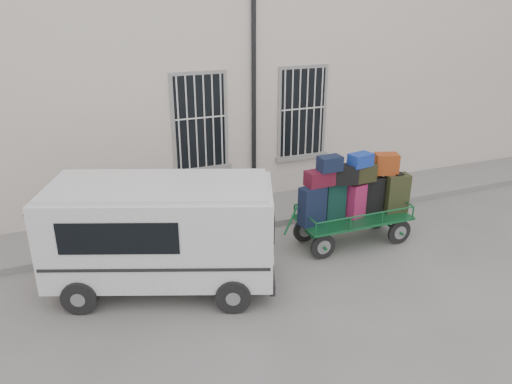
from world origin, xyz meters
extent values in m
plane|color=slate|center=(0.00, 0.00, 0.00)|extent=(80.00, 80.00, 0.00)
cube|color=beige|center=(0.00, 5.50, 3.00)|extent=(24.00, 5.00, 6.00)
cylinder|color=black|center=(0.95, 2.92, 2.80)|extent=(0.11, 0.11, 5.60)
cube|color=black|center=(-0.40, 2.98, 2.25)|extent=(1.20, 0.08, 2.20)
cube|color=gray|center=(-0.40, 2.96, 1.09)|extent=(1.45, 0.22, 0.12)
cube|color=black|center=(2.30, 2.98, 2.25)|extent=(1.20, 0.08, 2.20)
cube|color=gray|center=(2.30, 2.96, 1.09)|extent=(1.45, 0.22, 0.12)
cube|color=slate|center=(0.00, 2.20, 0.07)|extent=(24.00, 1.70, 0.15)
cylinder|color=black|center=(1.15, -0.36, 0.27)|extent=(0.55, 0.08, 0.55)
cylinder|color=gray|center=(1.15, -0.36, 0.27)|extent=(0.30, 0.10, 0.30)
cylinder|color=black|center=(1.16, 0.47, 0.27)|extent=(0.55, 0.08, 0.55)
cylinder|color=gray|center=(1.16, 0.47, 0.27)|extent=(0.30, 0.10, 0.30)
cylinder|color=black|center=(3.00, -0.39, 0.27)|extent=(0.55, 0.08, 0.55)
cylinder|color=gray|center=(3.00, -0.39, 0.27)|extent=(0.30, 0.10, 0.30)
cylinder|color=black|center=(3.02, 0.44, 0.27)|extent=(0.55, 0.08, 0.55)
cylinder|color=gray|center=(3.02, 0.44, 0.27)|extent=(0.30, 0.10, 0.30)
cube|color=#145B2E|center=(2.08, 0.04, 0.60)|extent=(2.42, 1.14, 0.05)
cylinder|color=#145B2E|center=(0.61, 0.07, 0.76)|extent=(0.32, 0.05, 0.61)
cube|color=black|center=(1.08, 0.04, 1.04)|extent=(0.60, 0.38, 0.82)
cube|color=black|center=(1.08, 0.04, 1.46)|extent=(0.23, 0.14, 0.03)
cube|color=#0C2E2B|center=(1.66, 0.15, 1.03)|extent=(0.44, 0.28, 0.80)
cube|color=black|center=(1.66, 0.15, 1.44)|extent=(0.17, 0.13, 0.03)
cube|color=#981B5B|center=(2.11, 0.02, 1.00)|extent=(0.43, 0.35, 0.74)
cube|color=black|center=(2.11, 0.02, 1.38)|extent=(0.15, 0.13, 0.03)
cube|color=black|center=(2.57, 0.14, 1.02)|extent=(0.50, 0.32, 0.78)
cube|color=black|center=(2.57, 0.14, 1.43)|extent=(0.19, 0.14, 0.03)
cube|color=#262B15|center=(3.08, -0.05, 1.05)|extent=(0.54, 0.39, 0.84)
cube|color=black|center=(3.08, -0.05, 1.48)|extent=(0.20, 0.16, 0.03)
cube|color=#52101C|center=(1.24, 0.08, 1.60)|extent=(0.59, 0.36, 0.31)
cube|color=black|center=(1.77, 0.04, 1.62)|extent=(0.62, 0.44, 0.39)
cube|color=black|center=(2.21, 0.06, 1.59)|extent=(0.59, 0.39, 0.36)
cube|color=brown|center=(2.87, 0.12, 1.68)|extent=(0.57, 0.48, 0.44)
cube|color=black|center=(1.42, 0.02, 1.90)|extent=(0.47, 0.31, 0.30)
cube|color=navy|center=(2.12, -0.01, 1.90)|extent=(0.53, 0.39, 0.26)
cube|color=silver|center=(-2.07, -0.16, 1.14)|extent=(4.28, 3.01, 1.61)
cube|color=silver|center=(-2.07, -0.16, 1.98)|extent=(4.06, 2.82, 0.09)
cube|color=black|center=(-3.88, 0.55, 1.46)|extent=(0.69, 1.43, 0.67)
cube|color=black|center=(-2.88, -0.75, 1.41)|extent=(1.84, 0.75, 0.55)
cube|color=black|center=(-0.23, -0.87, 1.41)|extent=(0.49, 1.18, 0.49)
cube|color=black|center=(-0.24, -0.87, 0.38)|extent=(0.68, 1.57, 0.20)
cube|color=white|center=(-0.21, -0.88, 0.59)|extent=(0.16, 0.36, 0.11)
cylinder|color=black|center=(-3.58, -0.45, 0.30)|extent=(0.64, 0.40, 0.61)
cylinder|color=black|center=(-2.98, 1.08, 0.30)|extent=(0.64, 0.40, 0.61)
cylinder|color=black|center=(-1.16, -1.39, 0.30)|extent=(0.64, 0.40, 0.61)
cylinder|color=black|center=(-0.57, 0.14, 0.30)|extent=(0.64, 0.40, 0.61)
camera|label=1|loc=(-3.52, -8.20, 5.04)|focal=35.00mm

